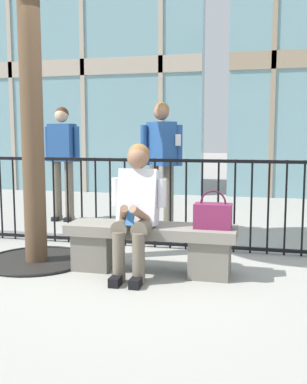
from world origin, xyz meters
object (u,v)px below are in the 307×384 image
(seated_person_with_phone, at_px, (136,206))
(handbag_on_bench, at_px, (213,215))
(stone_bench, at_px, (151,244))
(bystander_at_railing, at_px, (62,155))
(bystander_further_back, at_px, (161,158))

(seated_person_with_phone, distance_m, handbag_on_bench, 0.70)
(stone_bench, xyz_separation_m, handbag_on_bench, (0.58, -0.01, 0.30))
(handbag_on_bench, relative_size, bystander_at_railing, 0.20)
(stone_bench, bearing_deg, bystander_at_railing, 130.86)
(stone_bench, relative_size, seated_person_with_phone, 1.32)
(bystander_at_railing, xyz_separation_m, bystander_further_back, (1.66, -0.57, 0.00))
(bystander_further_back, bearing_deg, bystander_at_railing, 160.85)
(stone_bench, height_order, handbag_on_bench, handbag_on_bench)
(bystander_further_back, bearing_deg, stone_bench, -80.58)
(seated_person_with_phone, bearing_deg, handbag_on_bench, 9.80)
(handbag_on_bench, bearing_deg, bystander_at_railing, 138.24)
(handbag_on_bench, xyz_separation_m, bystander_at_railing, (-2.51, 2.24, 0.43))
(handbag_on_bench, bearing_deg, bystander_further_back, 117.15)
(seated_person_with_phone, height_order, handbag_on_bench, seated_person_with_phone)
(stone_bench, distance_m, bystander_further_back, 1.83)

